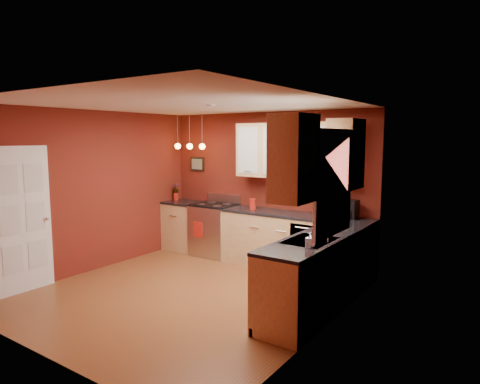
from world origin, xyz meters
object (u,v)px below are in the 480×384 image
Objects in this scene: coffee_maker at (351,210)px; gas_range at (215,229)px; sink at (310,242)px; soap_pump at (310,240)px; red_canister at (253,204)px.

gas_range is at bearing -171.21° from coffee_maker.
coffee_maker reaches higher than gas_range.
soap_pump is (0.16, -0.34, 0.11)m from sink.
gas_range is 1.59× the size of sink.
red_canister is 1.69m from coffee_maker.
red_canister is 2.65m from soap_pump.
red_canister is 1.04× the size of soap_pump.
gas_range is 3.05m from sink.
soap_pump is (2.78, -1.85, 0.55)m from gas_range.
gas_range is 1.02m from red_canister.
red_canister is (-1.77, 1.47, 0.12)m from sink.
gas_range is at bearing 150.22° from sink.
coffee_maker is 1.64× the size of soap_pump.
sink is 1.60m from coffee_maker.
sink reaches higher than gas_range.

